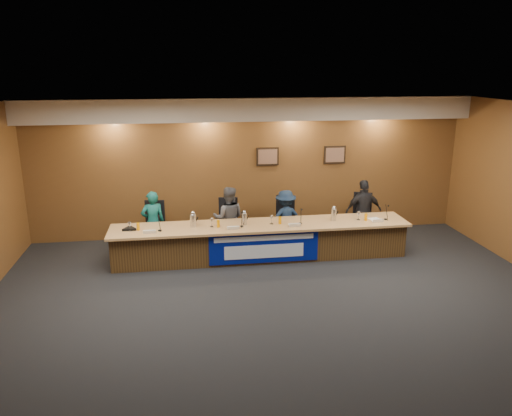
# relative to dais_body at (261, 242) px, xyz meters

# --- Properties ---
(floor) EXTENTS (10.00, 10.00, 0.00)m
(floor) POSITION_rel_dais_body_xyz_m (0.00, -2.40, -0.35)
(floor) COLOR black
(floor) RESTS_ON ground
(ceiling) EXTENTS (10.00, 8.00, 0.04)m
(ceiling) POSITION_rel_dais_body_xyz_m (0.00, -2.40, 2.85)
(ceiling) COLOR silver
(ceiling) RESTS_ON wall_back
(wall_back) EXTENTS (10.00, 0.04, 3.20)m
(wall_back) POSITION_rel_dais_body_xyz_m (0.00, 1.60, 1.25)
(wall_back) COLOR brown
(wall_back) RESTS_ON floor
(soffit) EXTENTS (10.00, 0.50, 0.50)m
(soffit) POSITION_rel_dais_body_xyz_m (0.00, 1.35, 2.60)
(soffit) COLOR beige
(soffit) RESTS_ON wall_back
(dais_body) EXTENTS (6.00, 0.80, 0.70)m
(dais_body) POSITION_rel_dais_body_xyz_m (0.00, 0.00, 0.00)
(dais_body) COLOR #493016
(dais_body) RESTS_ON floor
(dais_top) EXTENTS (6.10, 0.95, 0.05)m
(dais_top) POSITION_rel_dais_body_xyz_m (0.00, -0.05, 0.38)
(dais_top) COLOR tan
(dais_top) RESTS_ON dais_body
(banner) EXTENTS (2.20, 0.02, 0.65)m
(banner) POSITION_rel_dais_body_xyz_m (0.00, -0.41, 0.03)
(banner) COLOR #041178
(banner) RESTS_ON dais_body
(banner_text_upper) EXTENTS (2.00, 0.01, 0.10)m
(banner_text_upper) POSITION_rel_dais_body_xyz_m (0.00, -0.43, 0.23)
(banner_text_upper) COLOR silver
(banner_text_upper) RESTS_ON banner
(banner_text_lower) EXTENTS (1.60, 0.01, 0.28)m
(banner_text_lower) POSITION_rel_dais_body_xyz_m (0.00, -0.43, -0.05)
(banner_text_lower) COLOR silver
(banner_text_lower) RESTS_ON banner
(wall_photo_left) EXTENTS (0.52, 0.04, 0.42)m
(wall_photo_left) POSITION_rel_dais_body_xyz_m (0.40, 1.57, 1.50)
(wall_photo_left) COLOR black
(wall_photo_left) RESTS_ON wall_back
(wall_photo_right) EXTENTS (0.52, 0.04, 0.42)m
(wall_photo_right) POSITION_rel_dais_body_xyz_m (2.00, 1.57, 1.50)
(wall_photo_right) COLOR black
(wall_photo_right) RESTS_ON wall_back
(panelist_a) EXTENTS (0.55, 0.42, 1.35)m
(panelist_a) POSITION_rel_dais_body_xyz_m (-2.21, 0.64, 0.33)
(panelist_a) COLOR #115751
(panelist_a) RESTS_ON floor
(panelist_b) EXTENTS (0.75, 0.62, 1.39)m
(panelist_b) POSITION_rel_dais_body_xyz_m (-0.61, 0.64, 0.34)
(panelist_b) COLOR #4D4E53
(panelist_b) RESTS_ON floor
(panelist_c) EXTENTS (0.88, 0.60, 1.27)m
(panelist_c) POSITION_rel_dais_body_xyz_m (0.65, 0.64, 0.28)
(panelist_c) COLOR #13233B
(panelist_c) RESTS_ON floor
(panelist_d) EXTENTS (0.86, 0.38, 1.44)m
(panelist_d) POSITION_rel_dais_body_xyz_m (2.43, 0.64, 0.37)
(panelist_d) COLOR black
(panelist_d) RESTS_ON floor
(office_chair_a) EXTENTS (0.55, 0.55, 0.08)m
(office_chair_a) POSITION_rel_dais_body_xyz_m (-2.21, 0.74, 0.13)
(office_chair_a) COLOR black
(office_chair_a) RESTS_ON floor
(office_chair_b) EXTENTS (0.53, 0.53, 0.08)m
(office_chair_b) POSITION_rel_dais_body_xyz_m (-0.61, 0.74, 0.13)
(office_chair_b) COLOR black
(office_chair_b) RESTS_ON floor
(office_chair_c) EXTENTS (0.59, 0.59, 0.08)m
(office_chair_c) POSITION_rel_dais_body_xyz_m (0.65, 0.74, 0.13)
(office_chair_c) COLOR black
(office_chair_c) RESTS_ON floor
(office_chair_d) EXTENTS (0.63, 0.63, 0.08)m
(office_chair_d) POSITION_rel_dais_body_xyz_m (2.43, 0.74, 0.13)
(office_chair_d) COLOR black
(office_chair_d) RESTS_ON floor
(nameplate_a) EXTENTS (0.24, 0.08, 0.10)m
(nameplate_a) POSITION_rel_dais_body_xyz_m (-2.23, -0.32, 0.45)
(nameplate_a) COLOR white
(nameplate_a) RESTS_ON dais_top
(microphone_a) EXTENTS (0.07, 0.07, 0.02)m
(microphone_a) POSITION_rel_dais_body_xyz_m (-2.04, -0.18, 0.41)
(microphone_a) COLOR black
(microphone_a) RESTS_ON dais_top
(juice_glass_a) EXTENTS (0.06, 0.06, 0.15)m
(juice_glass_a) POSITION_rel_dais_body_xyz_m (-2.46, -0.07, 0.47)
(juice_glass_a) COLOR orange
(juice_glass_a) RESTS_ON dais_top
(water_glass_a) EXTENTS (0.08, 0.08, 0.18)m
(water_glass_a) POSITION_rel_dais_body_xyz_m (-2.62, -0.10, 0.49)
(water_glass_a) COLOR silver
(water_glass_a) RESTS_ON dais_top
(nameplate_b) EXTENTS (0.24, 0.08, 0.10)m
(nameplate_b) POSITION_rel_dais_body_xyz_m (-0.60, -0.32, 0.45)
(nameplate_b) COLOR white
(nameplate_b) RESTS_ON dais_top
(microphone_b) EXTENTS (0.07, 0.07, 0.02)m
(microphone_b) POSITION_rel_dais_body_xyz_m (-0.42, -0.16, 0.41)
(microphone_b) COLOR black
(microphone_b) RESTS_ON dais_top
(juice_glass_b) EXTENTS (0.06, 0.06, 0.15)m
(juice_glass_b) POSITION_rel_dais_body_xyz_m (-0.88, -0.11, 0.47)
(juice_glass_b) COLOR orange
(juice_glass_b) RESTS_ON dais_top
(water_glass_b) EXTENTS (0.08, 0.08, 0.18)m
(water_glass_b) POSITION_rel_dais_body_xyz_m (-1.01, -0.07, 0.49)
(water_glass_b) COLOR silver
(water_glass_b) RESTS_ON dais_top
(nameplate_c) EXTENTS (0.24, 0.08, 0.10)m
(nameplate_c) POSITION_rel_dais_body_xyz_m (0.64, -0.32, 0.45)
(nameplate_c) COLOR white
(nameplate_c) RESTS_ON dais_top
(microphone_c) EXTENTS (0.07, 0.07, 0.02)m
(microphone_c) POSITION_rel_dais_body_xyz_m (0.80, -0.14, 0.41)
(microphone_c) COLOR black
(microphone_c) RESTS_ON dais_top
(juice_glass_c) EXTENTS (0.06, 0.06, 0.15)m
(juice_glass_c) POSITION_rel_dais_body_xyz_m (0.38, -0.08, 0.47)
(juice_glass_c) COLOR orange
(juice_glass_c) RESTS_ON dais_top
(water_glass_c) EXTENTS (0.08, 0.08, 0.18)m
(water_glass_c) POSITION_rel_dais_body_xyz_m (0.21, -0.06, 0.49)
(water_glass_c) COLOR silver
(water_glass_c) RESTS_ON dais_top
(nameplate_d) EXTENTS (0.24, 0.08, 0.10)m
(nameplate_d) POSITION_rel_dais_body_xyz_m (2.41, -0.29, 0.45)
(nameplate_d) COLOR white
(nameplate_d) RESTS_ON dais_top
(microphone_d) EXTENTS (0.07, 0.07, 0.02)m
(microphone_d) POSITION_rel_dais_body_xyz_m (2.64, -0.12, 0.41)
(microphone_d) COLOR black
(microphone_d) RESTS_ON dais_top
(juice_glass_d) EXTENTS (0.06, 0.06, 0.15)m
(juice_glass_d) POSITION_rel_dais_body_xyz_m (2.20, -0.12, 0.47)
(juice_glass_d) COLOR orange
(juice_glass_d) RESTS_ON dais_top
(water_glass_d) EXTENTS (0.08, 0.08, 0.18)m
(water_glass_d) POSITION_rel_dais_body_xyz_m (2.06, -0.06, 0.49)
(water_glass_d) COLOR silver
(water_glass_d) RESTS_ON dais_top
(carafe_left) EXTENTS (0.13, 0.13, 0.26)m
(carafe_left) POSITION_rel_dais_body_xyz_m (-1.38, -0.01, 0.53)
(carafe_left) COLOR silver
(carafe_left) RESTS_ON dais_top
(carafe_mid) EXTENTS (0.11, 0.11, 0.25)m
(carafe_mid) POSITION_rel_dais_body_xyz_m (-0.35, -0.04, 0.53)
(carafe_mid) COLOR silver
(carafe_mid) RESTS_ON dais_top
(carafe_right) EXTENTS (0.11, 0.11, 0.26)m
(carafe_right) POSITION_rel_dais_body_xyz_m (1.53, -0.02, 0.53)
(carafe_right) COLOR silver
(carafe_right) RESTS_ON dais_top
(speakerphone) EXTENTS (0.32, 0.32, 0.05)m
(speakerphone) POSITION_rel_dais_body_xyz_m (-2.63, -0.02, 0.43)
(speakerphone) COLOR black
(speakerphone) RESTS_ON dais_top
(paper_stack) EXTENTS (0.26, 0.33, 0.01)m
(paper_stack) POSITION_rel_dais_body_xyz_m (2.43, -0.10, 0.40)
(paper_stack) COLOR white
(paper_stack) RESTS_ON dais_top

